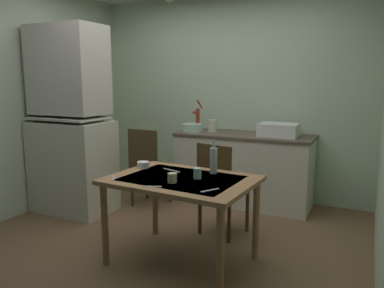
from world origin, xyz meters
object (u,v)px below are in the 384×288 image
object	(u,v)px
dining_table	(182,188)
chair_by_counter	(148,165)
hutch_cabinet	(71,127)
glass_bottle	(214,160)
mixing_bowl_counter	(193,127)
hand_pump	(198,117)
serving_bowl_wide	(143,165)
sink_basin	(279,130)
chair_far_side	(220,187)
teacup_mint	(172,178)

from	to	relation	value
dining_table	chair_by_counter	distance (m)	1.48
hutch_cabinet	dining_table	distance (m)	1.82
dining_table	glass_bottle	xyz separation A→B (m)	(0.18, 0.25, 0.21)
mixing_bowl_counter	dining_table	world-z (taller)	mixing_bowl_counter
hand_pump	serving_bowl_wide	distance (m)	1.58
dining_table	sink_basin	bearing A→B (deg)	76.32
hand_pump	chair_far_side	world-z (taller)	hand_pump
dining_table	serving_bowl_wide	bearing A→B (deg)	160.12
hutch_cabinet	dining_table	bearing A→B (deg)	-18.77
serving_bowl_wide	sink_basin	bearing A→B (deg)	59.44
sink_basin	teacup_mint	bearing A→B (deg)	-102.65
sink_basin	glass_bottle	xyz separation A→B (m)	(-0.23, -1.42, -0.10)
hutch_cabinet	sink_basin	distance (m)	2.37
sink_basin	dining_table	world-z (taller)	sink_basin
chair_far_side	dining_table	bearing A→B (deg)	-97.79
sink_basin	serving_bowl_wide	world-z (taller)	sink_basin
hutch_cabinet	chair_by_counter	distance (m)	0.98
dining_table	chair_by_counter	bearing A→B (deg)	132.89
hand_pump	chair_far_side	xyz separation A→B (m)	(0.73, -1.07, -0.55)
mixing_bowl_counter	hutch_cabinet	bearing A→B (deg)	-134.29
sink_basin	teacup_mint	distance (m)	1.88
chair_by_counter	mixing_bowl_counter	bearing A→B (deg)	58.85
hutch_cabinet	sink_basin	size ratio (longest dim) A/B	4.75
hand_pump	dining_table	distance (m)	1.88
chair_far_side	hand_pump	bearing A→B (deg)	124.49
teacup_mint	serving_bowl_wide	bearing A→B (deg)	145.77
hutch_cabinet	chair_far_side	bearing A→B (deg)	2.30
dining_table	mixing_bowl_counter	bearing A→B (deg)	112.54
sink_basin	chair_by_counter	bearing A→B (deg)	-157.14
hand_pump	teacup_mint	size ratio (longest dim) A/B	5.21
chair_by_counter	dining_table	bearing A→B (deg)	-47.11
hand_pump	mixing_bowl_counter	bearing A→B (deg)	-105.47
chair_by_counter	teacup_mint	xyz separation A→B (m)	(1.00, -1.23, 0.26)
chair_by_counter	glass_bottle	xyz separation A→B (m)	(1.18, -0.82, 0.34)
hand_pump	chair_far_side	bearing A→B (deg)	-55.51
mixing_bowl_counter	teacup_mint	world-z (taller)	mixing_bowl_counter
teacup_mint	glass_bottle	bearing A→B (deg)	66.27
glass_bottle	dining_table	bearing A→B (deg)	-124.62
sink_basin	chair_far_side	distance (m)	1.16
sink_basin	glass_bottle	world-z (taller)	sink_basin
mixing_bowl_counter	glass_bottle	size ratio (longest dim) A/B	0.92
hutch_cabinet	serving_bowl_wide	xyz separation A→B (m)	(1.22, -0.40, -0.23)
sink_basin	hand_pump	bearing A→B (deg)	177.54
hand_pump	teacup_mint	distance (m)	1.99
mixing_bowl_counter	glass_bottle	bearing A→B (deg)	-58.16
mixing_bowl_counter	serving_bowl_wide	xyz separation A→B (m)	(0.19, -1.45, -0.16)
hutch_cabinet	chair_by_counter	size ratio (longest dim) A/B	2.22
chair_by_counter	sink_basin	bearing A→B (deg)	22.86
mixing_bowl_counter	chair_by_counter	xyz separation A→B (m)	(-0.33, -0.54, -0.41)
chair_by_counter	hutch_cabinet	bearing A→B (deg)	-144.01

